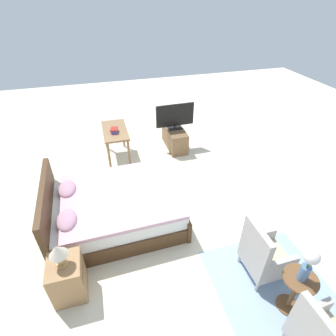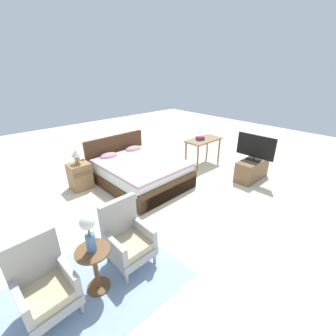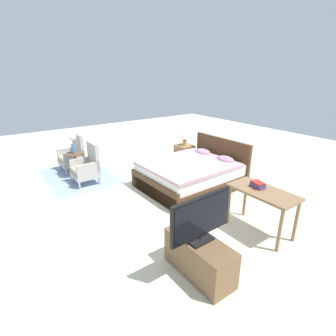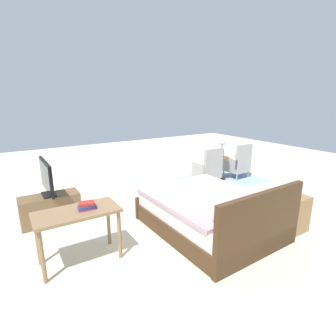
{
  "view_description": "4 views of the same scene",
  "coord_description": "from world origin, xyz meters",
  "px_view_note": "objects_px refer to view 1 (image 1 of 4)",
  "views": [
    {
      "loc": [
        -3.17,
        0.96,
        3.34
      ],
      "look_at": [
        0.38,
        -0.04,
        0.73
      ],
      "focal_mm": 28.0,
      "sensor_mm": 36.0,
      "label": 1
    },
    {
      "loc": [
        -2.64,
        -2.97,
        2.51
      ],
      "look_at": [
        0.1,
        -0.03,
        0.71
      ],
      "focal_mm": 24.0,
      "sensor_mm": 36.0,
      "label": 2
    },
    {
      "loc": [
        4.2,
        -2.62,
        2.44
      ],
      "look_at": [
        0.29,
        0.19,
        0.65
      ],
      "focal_mm": 28.0,
      "sensor_mm": 36.0,
      "label": 3
    },
    {
      "loc": [
        2.76,
        3.88,
        2.11
      ],
      "look_at": [
        0.22,
        -0.13,
        0.82
      ],
      "focal_mm": 28.0,
      "sensor_mm": 36.0,
      "label": 4
    }
  ],
  "objects_px": {
    "armchair_by_window_right": "(263,255)",
    "vanity_desk": "(115,134)",
    "nightstand": "(68,278)",
    "book_stack": "(114,130)",
    "flower_vase": "(309,263)",
    "tv_flatscreen": "(175,116)",
    "table_lamp": "(58,253)",
    "bed": "(113,208)",
    "tv_stand": "(175,138)",
    "side_table": "(295,289)"
  },
  "relations": [
    {
      "from": "bed",
      "to": "book_stack",
      "type": "distance_m",
      "value": 1.95
    },
    {
      "from": "vanity_desk",
      "to": "bed",
      "type": "bearing_deg",
      "value": 171.74
    },
    {
      "from": "flower_vase",
      "to": "tv_flatscreen",
      "type": "relative_size",
      "value": 0.53
    },
    {
      "from": "bed",
      "to": "flower_vase",
      "type": "height_order",
      "value": "flower_vase"
    },
    {
      "from": "book_stack",
      "to": "nightstand",
      "type": "bearing_deg",
      "value": 162.22
    },
    {
      "from": "tv_stand",
      "to": "tv_flatscreen",
      "type": "height_order",
      "value": "tv_flatscreen"
    },
    {
      "from": "tv_stand",
      "to": "bed",
      "type": "bearing_deg",
      "value": 141.37
    },
    {
      "from": "bed",
      "to": "book_stack",
      "type": "height_order",
      "value": "bed"
    },
    {
      "from": "table_lamp",
      "to": "vanity_desk",
      "type": "relative_size",
      "value": 0.32
    },
    {
      "from": "tv_stand",
      "to": "nightstand",
      "type": "bearing_deg",
      "value": 143.61
    },
    {
      "from": "tv_stand",
      "to": "vanity_desk",
      "type": "bearing_deg",
      "value": 95.5
    },
    {
      "from": "table_lamp",
      "to": "book_stack",
      "type": "relative_size",
      "value": 1.46
    },
    {
      "from": "tv_flatscreen",
      "to": "table_lamp",
      "type": "bearing_deg",
      "value": 143.62
    },
    {
      "from": "bed",
      "to": "armchair_by_window_right",
      "type": "height_order",
      "value": "bed"
    },
    {
      "from": "side_table",
      "to": "flower_vase",
      "type": "xyz_separation_m",
      "value": [
        -0.0,
        0.0,
        0.52
      ]
    },
    {
      "from": "table_lamp",
      "to": "book_stack",
      "type": "height_order",
      "value": "table_lamp"
    },
    {
      "from": "armchair_by_window_right",
      "to": "book_stack",
      "type": "bearing_deg",
      "value": 24.65
    },
    {
      "from": "flower_vase",
      "to": "vanity_desk",
      "type": "bearing_deg",
      "value": 22.07
    },
    {
      "from": "bed",
      "to": "vanity_desk",
      "type": "relative_size",
      "value": 2.01
    },
    {
      "from": "tv_flatscreen",
      "to": "tv_stand",
      "type": "bearing_deg",
      "value": -178.59
    },
    {
      "from": "bed",
      "to": "tv_flatscreen",
      "type": "distance_m",
      "value": 2.78
    },
    {
      "from": "armchair_by_window_right",
      "to": "book_stack",
      "type": "height_order",
      "value": "armchair_by_window_right"
    },
    {
      "from": "armchair_by_window_right",
      "to": "nightstand",
      "type": "bearing_deg",
      "value": 80.73
    },
    {
      "from": "armchair_by_window_right",
      "to": "table_lamp",
      "type": "relative_size",
      "value": 2.79
    },
    {
      "from": "armchair_by_window_right",
      "to": "tv_stand",
      "type": "relative_size",
      "value": 0.96
    },
    {
      "from": "armchair_by_window_right",
      "to": "vanity_desk",
      "type": "height_order",
      "value": "armchair_by_window_right"
    },
    {
      "from": "bed",
      "to": "armchair_by_window_right",
      "type": "xyz_separation_m",
      "value": [
        -1.52,
        -1.83,
        0.08
      ]
    },
    {
      "from": "side_table",
      "to": "table_lamp",
      "type": "bearing_deg",
      "value": 70.38
    },
    {
      "from": "nightstand",
      "to": "vanity_desk",
      "type": "relative_size",
      "value": 0.57
    },
    {
      "from": "tv_stand",
      "to": "tv_flatscreen",
      "type": "distance_m",
      "value": 0.56
    },
    {
      "from": "tv_stand",
      "to": "book_stack",
      "type": "relative_size",
      "value": 4.23
    },
    {
      "from": "armchair_by_window_right",
      "to": "book_stack",
      "type": "relative_size",
      "value": 4.06
    },
    {
      "from": "tv_stand",
      "to": "vanity_desk",
      "type": "height_order",
      "value": "vanity_desk"
    },
    {
      "from": "book_stack",
      "to": "side_table",
      "type": "bearing_deg",
      "value": -157.04
    },
    {
      "from": "table_lamp",
      "to": "tv_flatscreen",
      "type": "bearing_deg",
      "value": -36.38
    },
    {
      "from": "flower_vase",
      "to": "bed",
      "type": "bearing_deg",
      "value": 43.35
    },
    {
      "from": "side_table",
      "to": "book_stack",
      "type": "height_order",
      "value": "book_stack"
    },
    {
      "from": "table_lamp",
      "to": "nightstand",
      "type": "bearing_deg",
      "value": -90.0
    },
    {
      "from": "armchair_by_window_right",
      "to": "nightstand",
      "type": "height_order",
      "value": "armchair_by_window_right"
    },
    {
      "from": "side_table",
      "to": "vanity_desk",
      "type": "relative_size",
      "value": 0.58
    },
    {
      "from": "nightstand",
      "to": "vanity_desk",
      "type": "bearing_deg",
      "value": -17.43
    },
    {
      "from": "flower_vase",
      "to": "table_lamp",
      "type": "height_order",
      "value": "flower_vase"
    },
    {
      "from": "armchair_by_window_right",
      "to": "side_table",
      "type": "distance_m",
      "value": 0.53
    },
    {
      "from": "side_table",
      "to": "vanity_desk",
      "type": "bearing_deg",
      "value": 22.07
    },
    {
      "from": "nightstand",
      "to": "bed",
      "type": "bearing_deg",
      "value": -31.69
    },
    {
      "from": "tv_flatscreen",
      "to": "nightstand",
      "type": "bearing_deg",
      "value": 143.63
    },
    {
      "from": "flower_vase",
      "to": "book_stack",
      "type": "height_order",
      "value": "flower_vase"
    },
    {
      "from": "flower_vase",
      "to": "book_stack",
      "type": "distance_m",
      "value": 4.26
    },
    {
      "from": "armchair_by_window_right",
      "to": "flower_vase",
      "type": "height_order",
      "value": "flower_vase"
    },
    {
      "from": "armchair_by_window_right",
      "to": "vanity_desk",
      "type": "bearing_deg",
      "value": 23.6
    }
  ]
}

